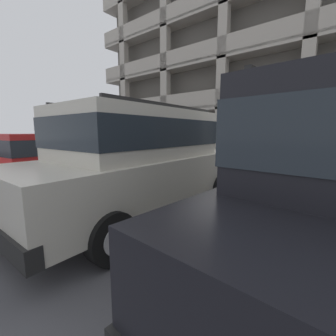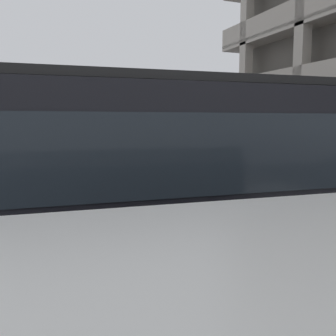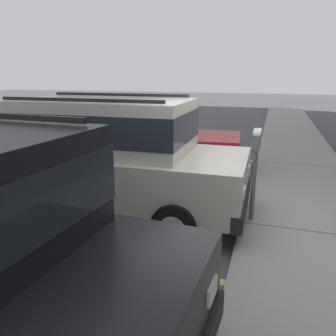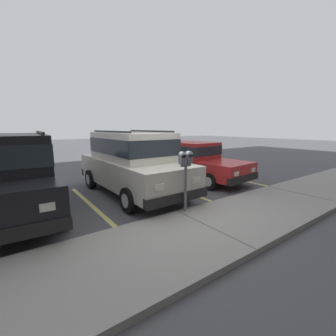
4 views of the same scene
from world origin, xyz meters
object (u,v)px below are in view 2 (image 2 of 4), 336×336
(silver_suv, at_px, (114,164))
(red_sedan, at_px, (70,162))
(parking_meter_near, at_px, (242,151))
(dark_hatchback, at_px, (198,206))

(silver_suv, bearing_deg, red_sedan, -174.19)
(silver_suv, bearing_deg, parking_meter_near, 92.53)
(dark_hatchback, bearing_deg, red_sedan, -173.95)
(silver_suv, height_order, red_sedan, silver_suv)
(silver_suv, distance_m, parking_meter_near, 2.49)
(red_sedan, distance_m, parking_meter_near, 4.04)
(dark_hatchback, height_order, parking_meter_near, dark_hatchback)
(silver_suv, xyz_separation_m, dark_hatchback, (3.21, -0.05, 0.00))
(silver_suv, height_order, dark_hatchback, same)
(silver_suv, xyz_separation_m, red_sedan, (-3.00, -0.36, -0.27))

